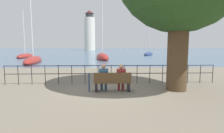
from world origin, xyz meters
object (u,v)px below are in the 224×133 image
(seated_person_right, at_px, (121,76))
(sailboat_3, at_px, (148,54))
(sailboat_4, at_px, (102,57))
(sailboat_1, at_px, (33,60))
(closed_umbrella, at_px, (89,81))
(sailboat_0, at_px, (25,56))
(seated_person_left, at_px, (104,76))
(park_bench, at_px, (112,82))
(harbor_lighthouse, at_px, (90,32))

(seated_person_right, xyz_separation_m, sailboat_3, (10.00, 34.69, -0.45))
(sailboat_4, bearing_deg, sailboat_3, 43.43)
(sailboat_1, xyz_separation_m, sailboat_4, (9.00, 4.91, 0.06))
(closed_umbrella, xyz_separation_m, sailboat_4, (0.32, 20.31, -0.17))
(seated_person_right, xyz_separation_m, sailboat_0, (-16.09, 26.29, -0.44))
(seated_person_left, distance_m, sailboat_3, 36.33)
(park_bench, xyz_separation_m, seated_person_left, (-0.40, 0.07, 0.27))
(sailboat_0, height_order, harbor_lighthouse, harbor_lighthouse)
(sailboat_0, bearing_deg, seated_person_left, -70.14)
(sailboat_0, relative_size, harbor_lighthouse, 0.42)
(sailboat_4, bearing_deg, sailboat_0, 148.95)
(park_bench, distance_m, sailboat_3, 36.29)
(closed_umbrella, relative_size, sailboat_1, 0.09)
(closed_umbrella, bearing_deg, sailboat_4, 89.10)
(sailboat_1, bearing_deg, sailboat_0, 105.85)
(park_bench, bearing_deg, seated_person_left, 169.61)
(seated_person_left, height_order, sailboat_4, sailboat_4)
(harbor_lighthouse, bearing_deg, seated_person_left, -84.76)
(sailboat_4, xyz_separation_m, harbor_lighthouse, (-7.88, 69.58, 9.72))
(park_bench, distance_m, seated_person_right, 0.49)
(closed_umbrella, distance_m, sailboat_4, 20.31)
(park_bench, xyz_separation_m, harbor_lighthouse, (-8.64, 89.88, 9.63))
(sailboat_0, bearing_deg, sailboat_1, -71.94)
(sailboat_1, relative_size, harbor_lighthouse, 0.45)
(park_bench, distance_m, sailboat_1, 18.22)
(closed_umbrella, relative_size, harbor_lighthouse, 0.04)
(sailboat_3, bearing_deg, park_bench, -82.96)
(sailboat_4, bearing_deg, sailboat_1, -160.32)
(sailboat_0, relative_size, sailboat_3, 1.23)
(seated_person_right, height_order, harbor_lighthouse, harbor_lighthouse)
(sailboat_3, bearing_deg, seated_person_left, -83.60)
(seated_person_left, height_order, harbor_lighthouse, harbor_lighthouse)
(seated_person_right, relative_size, sailboat_4, 0.13)
(sailboat_1, height_order, sailboat_3, sailboat_1)
(sailboat_3, relative_size, sailboat_4, 0.76)
(park_bench, bearing_deg, harbor_lighthouse, 95.49)
(sailboat_0, distance_m, sailboat_1, 12.48)
(seated_person_right, bearing_deg, closed_umbrella, -176.47)
(seated_person_right, distance_m, sailboat_3, 36.10)
(sailboat_1, relative_size, sailboat_4, 0.99)
(sailboat_1, distance_m, sailboat_4, 10.25)
(seated_person_right, bearing_deg, sailboat_3, 73.91)
(sailboat_4, relative_size, harbor_lighthouse, 0.45)
(harbor_lighthouse, bearing_deg, sailboat_0, -96.34)
(seated_person_left, height_order, sailboat_0, sailboat_0)
(seated_person_right, height_order, sailboat_0, sailboat_0)
(seated_person_right, distance_m, sailboat_0, 30.83)
(park_bench, height_order, seated_person_right, seated_person_right)
(closed_umbrella, distance_m, sailboat_0, 30.16)
(park_bench, height_order, sailboat_0, sailboat_0)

